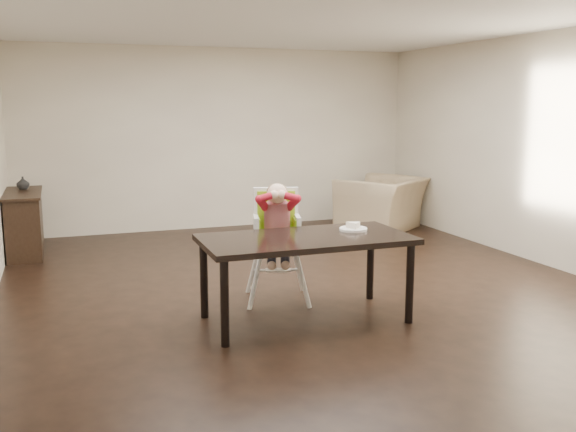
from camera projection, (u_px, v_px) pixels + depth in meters
name	position (u px, v px, depth m)	size (l,w,h in m)	color
ground	(305.00, 286.00, 6.68)	(7.00, 7.00, 0.00)	black
room_walls	(305.00, 106.00, 6.36)	(6.02, 7.02, 2.71)	#BDB09D
dining_table	(306.00, 245.00, 5.53)	(1.80, 0.90, 0.75)	black
high_chair	(277.00, 218.00, 6.11)	(0.58, 0.58, 1.14)	white
plate	(354.00, 228.00, 5.78)	(0.33, 0.33, 0.07)	white
armchair	(382.00, 195.00, 9.60)	(1.20, 0.78, 1.05)	#9E8864
sideboard	(25.00, 223.00, 8.06)	(0.44, 1.26, 0.79)	black
vase	(23.00, 183.00, 8.22)	(0.16, 0.17, 0.16)	#99999E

